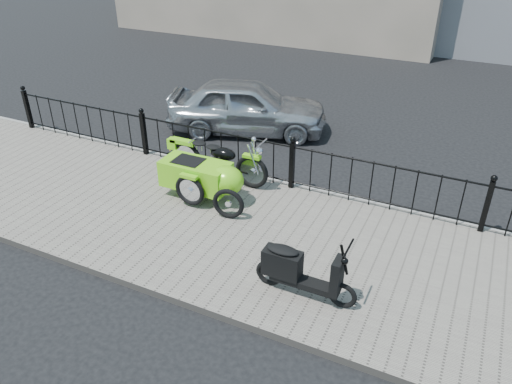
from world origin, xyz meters
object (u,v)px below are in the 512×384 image
at_px(spare_tire, 228,204).
at_px(scooter, 298,271).
at_px(sedan_car, 247,106).
at_px(motorcycle_sidecar, 208,173).

bearing_deg(spare_tire, scooter, -35.69).
xyz_separation_m(scooter, sedan_car, (-3.40, 5.20, 0.14)).
xyz_separation_m(motorcycle_sidecar, scooter, (2.56, -1.87, -0.08)).
bearing_deg(scooter, sedan_car, 123.15).
relative_size(motorcycle_sidecar, scooter, 1.50).
height_order(scooter, sedan_car, sedan_car).
relative_size(scooter, spare_tire, 2.60).
height_order(motorcycle_sidecar, spare_tire, motorcycle_sidecar).
height_order(scooter, spare_tire, scooter).
bearing_deg(scooter, motorcycle_sidecar, 143.84).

